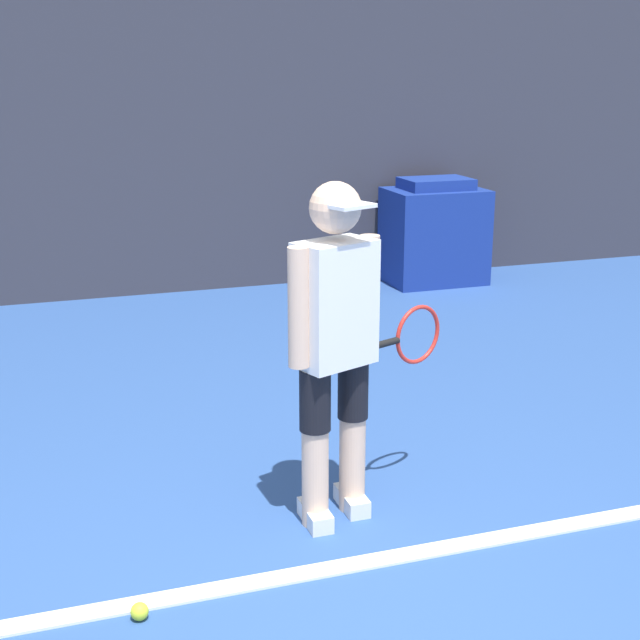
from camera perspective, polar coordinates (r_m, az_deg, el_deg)
The scene contains 5 objects.
back_wall at distance 7.91m, azimuth -12.28°, elevation 12.41°, with size 24.00×0.10×3.05m.
court_baseline at distance 3.73m, azimuth -1.95°, elevation -16.08°, with size 21.60×0.10×0.01m.
tennis_player at distance 3.85m, azimuth 1.06°, elevation -1.28°, with size 0.85×0.43×1.53m.
tennis_ball at distance 3.55m, azimuth -11.47°, elevation -17.81°, with size 0.07×0.07×0.07m.
covered_chair at distance 8.40m, azimuth 7.32°, elevation 5.53°, with size 0.88×0.63×0.97m.
Camera 1 is at (-0.88, -2.42, 2.00)m, focal length 50.00 mm.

